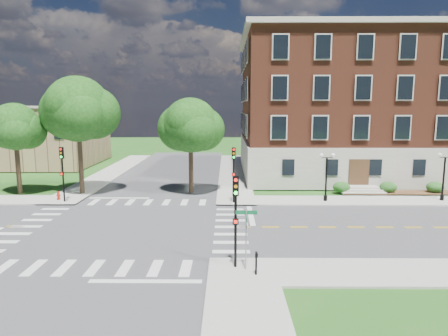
{
  "coord_description": "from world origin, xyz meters",
  "views": [
    {
      "loc": [
        6.96,
        -27.0,
        8.43
      ],
      "look_at": [
        6.69,
        6.45,
        3.2
      ],
      "focal_mm": 32.0,
      "sensor_mm": 36.0,
      "label": 1
    }
  ],
  "objects_px": {
    "push_button_post": "(256,262)",
    "twin_lamp_west": "(326,174)",
    "traffic_signal_se": "(236,210)",
    "twin_lamp_east": "(444,174)",
    "traffic_signal_ne": "(234,168)",
    "traffic_signal_nw": "(62,167)",
    "street_sign_pole": "(246,228)",
    "fire_hydrant": "(58,196)"
  },
  "relations": [
    {
      "from": "traffic_signal_ne",
      "to": "twin_lamp_west",
      "type": "bearing_deg",
      "value": 4.95
    },
    {
      "from": "twin_lamp_east",
      "to": "push_button_post",
      "type": "distance_m",
      "value": 23.88
    },
    {
      "from": "twin_lamp_east",
      "to": "fire_hydrant",
      "type": "height_order",
      "value": "twin_lamp_east"
    },
    {
      "from": "traffic_signal_se",
      "to": "street_sign_pole",
      "type": "xyz_separation_m",
      "value": [
        0.54,
        -0.27,
        -0.88
      ]
    },
    {
      "from": "traffic_signal_nw",
      "to": "street_sign_pole",
      "type": "bearing_deg",
      "value": -43.55
    },
    {
      "from": "traffic_signal_ne",
      "to": "traffic_signal_nw",
      "type": "xyz_separation_m",
      "value": [
        -14.83,
        0.2,
        0.0
      ]
    },
    {
      "from": "twin_lamp_east",
      "to": "fire_hydrant",
      "type": "xyz_separation_m",
      "value": [
        -34.21,
        -0.02,
        -2.06
      ]
    },
    {
      "from": "fire_hydrant",
      "to": "traffic_signal_se",
      "type": "bearing_deg",
      "value": -43.96
    },
    {
      "from": "twin_lamp_east",
      "to": "fire_hydrant",
      "type": "relative_size",
      "value": 5.64
    },
    {
      "from": "twin_lamp_west",
      "to": "street_sign_pole",
      "type": "height_order",
      "value": "twin_lamp_west"
    },
    {
      "from": "twin_lamp_west",
      "to": "fire_hydrant",
      "type": "height_order",
      "value": "twin_lamp_west"
    },
    {
      "from": "traffic_signal_nw",
      "to": "fire_hydrant",
      "type": "xyz_separation_m",
      "value": [
        -0.83,
        0.75,
        -2.72
      ]
    },
    {
      "from": "twin_lamp_west",
      "to": "street_sign_pole",
      "type": "distance_m",
      "value": 16.87
    },
    {
      "from": "traffic_signal_ne",
      "to": "street_sign_pole",
      "type": "height_order",
      "value": "traffic_signal_ne"
    },
    {
      "from": "traffic_signal_nw",
      "to": "twin_lamp_west",
      "type": "distance_m",
      "value": 22.99
    },
    {
      "from": "twin_lamp_west",
      "to": "fire_hydrant",
      "type": "bearing_deg",
      "value": 179.4
    },
    {
      "from": "push_button_post",
      "to": "traffic_signal_se",
      "type": "bearing_deg",
      "value": 135.92
    },
    {
      "from": "traffic_signal_se",
      "to": "twin_lamp_east",
      "type": "relative_size",
      "value": 1.13
    },
    {
      "from": "traffic_signal_se",
      "to": "twin_lamp_west",
      "type": "height_order",
      "value": "traffic_signal_se"
    },
    {
      "from": "street_sign_pole",
      "to": "fire_hydrant",
      "type": "xyz_separation_m",
      "value": [
        -16.08,
        15.25,
        -1.84
      ]
    },
    {
      "from": "traffic_signal_nw",
      "to": "push_button_post",
      "type": "xyz_separation_m",
      "value": [
        15.72,
        -15.2,
        -2.39
      ]
    },
    {
      "from": "traffic_signal_ne",
      "to": "twin_lamp_east",
      "type": "distance_m",
      "value": 18.58
    },
    {
      "from": "push_button_post",
      "to": "fire_hydrant",
      "type": "xyz_separation_m",
      "value": [
        -16.55,
        15.96,
        -0.33
      ]
    },
    {
      "from": "traffic_signal_nw",
      "to": "fire_hydrant",
      "type": "distance_m",
      "value": 2.94
    },
    {
      "from": "traffic_signal_nw",
      "to": "street_sign_pole",
      "type": "relative_size",
      "value": 1.55
    },
    {
      "from": "push_button_post",
      "to": "twin_lamp_west",
      "type": "bearing_deg",
      "value": 65.21
    },
    {
      "from": "traffic_signal_nw",
      "to": "push_button_post",
      "type": "relative_size",
      "value": 4.0
    },
    {
      "from": "traffic_signal_se",
      "to": "push_button_post",
      "type": "bearing_deg",
      "value": -44.08
    },
    {
      "from": "traffic_signal_ne",
      "to": "twin_lamp_west",
      "type": "xyz_separation_m",
      "value": [
        8.14,
        0.71,
        -0.66
      ]
    },
    {
      "from": "traffic_signal_se",
      "to": "twin_lamp_east",
      "type": "distance_m",
      "value": 23.96
    },
    {
      "from": "traffic_signal_se",
      "to": "traffic_signal_nw",
      "type": "height_order",
      "value": "same"
    },
    {
      "from": "street_sign_pole",
      "to": "push_button_post",
      "type": "height_order",
      "value": "street_sign_pole"
    },
    {
      "from": "traffic_signal_ne",
      "to": "fire_hydrant",
      "type": "height_order",
      "value": "traffic_signal_ne"
    },
    {
      "from": "traffic_signal_ne",
      "to": "twin_lamp_east",
      "type": "relative_size",
      "value": 1.13
    },
    {
      "from": "traffic_signal_nw",
      "to": "twin_lamp_east",
      "type": "xyz_separation_m",
      "value": [
        33.38,
        0.77,
        -0.66
      ]
    },
    {
      "from": "twin_lamp_west",
      "to": "street_sign_pole",
      "type": "xyz_separation_m",
      "value": [
        -7.72,
        -15.0,
        -0.21
      ]
    },
    {
      "from": "traffic_signal_se",
      "to": "fire_hydrant",
      "type": "bearing_deg",
      "value": 136.04
    },
    {
      "from": "twin_lamp_west",
      "to": "twin_lamp_east",
      "type": "xyz_separation_m",
      "value": [
        10.41,
        0.27,
        0.0
      ]
    },
    {
      "from": "traffic_signal_se",
      "to": "twin_lamp_west",
      "type": "xyz_separation_m",
      "value": [
        8.26,
        14.73,
        -0.66
      ]
    },
    {
      "from": "street_sign_pole",
      "to": "fire_hydrant",
      "type": "distance_m",
      "value": 22.24
    },
    {
      "from": "traffic_signal_se",
      "to": "traffic_signal_ne",
      "type": "height_order",
      "value": "same"
    },
    {
      "from": "street_sign_pole",
      "to": "push_button_post",
      "type": "distance_m",
      "value": 1.73
    }
  ]
}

